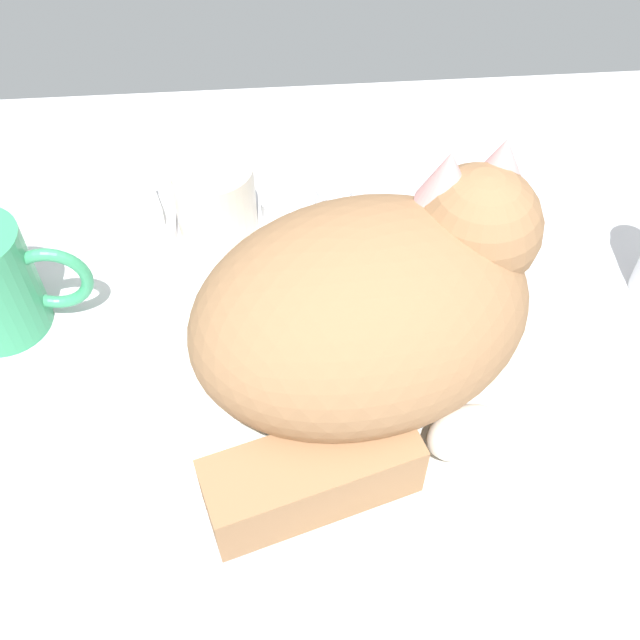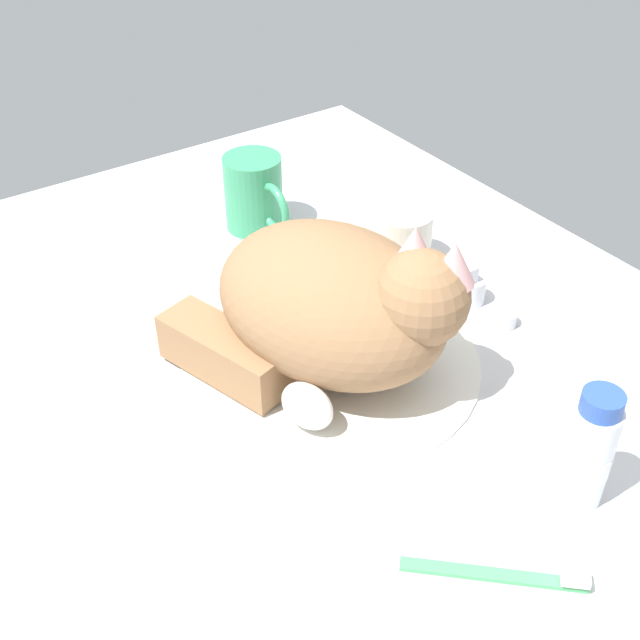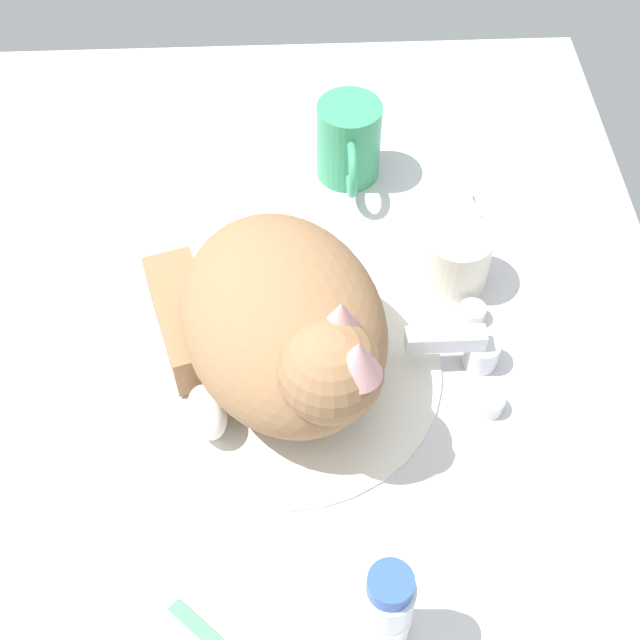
# 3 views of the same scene
# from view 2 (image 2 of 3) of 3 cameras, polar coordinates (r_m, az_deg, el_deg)

# --- Properties ---
(ground_plane) EXTENTS (1.10, 0.83, 0.03)m
(ground_plane) POSITION_cam_2_polar(r_m,az_deg,el_deg) (0.87, 0.72, -3.79)
(ground_plane) COLOR silver
(sink_basin) EXTENTS (0.32, 0.32, 0.01)m
(sink_basin) POSITION_cam_2_polar(r_m,az_deg,el_deg) (0.85, 0.73, -2.86)
(sink_basin) COLOR silver
(sink_basin) RESTS_ON ground_plane
(faucet) EXTENTS (0.14, 0.10, 0.05)m
(faucet) POSITION_cam_2_polar(r_m,az_deg,el_deg) (0.94, 9.98, 2.19)
(faucet) COLOR silver
(faucet) RESTS_ON ground_plane
(cat) EXTENTS (0.29, 0.27, 0.17)m
(cat) POSITION_cam_2_polar(r_m,az_deg,el_deg) (0.80, 1.18, 1.09)
(cat) COLOR #936B47
(cat) RESTS_ON sink_basin
(coffee_mug) EXTENTS (0.12, 0.08, 0.10)m
(coffee_mug) POSITION_cam_2_polar(r_m,az_deg,el_deg) (1.06, -4.60, 8.84)
(coffee_mug) COLOR #389966
(coffee_mug) RESTS_ON ground_plane
(rinse_cup) EXTENTS (0.07, 0.07, 0.07)m
(rinse_cup) POSITION_cam_2_polar(r_m,az_deg,el_deg) (1.00, 5.75, 5.80)
(rinse_cup) COLOR silver
(rinse_cup) RESTS_ON ground_plane
(soap_dish) EXTENTS (0.09, 0.06, 0.01)m
(soap_dish) POSITION_cam_2_polar(r_m,az_deg,el_deg) (1.07, 3.06, 6.53)
(soap_dish) COLOR white
(soap_dish) RESTS_ON ground_plane
(soap_bar) EXTENTS (0.07, 0.06, 0.02)m
(soap_bar) POSITION_cam_2_polar(r_m,az_deg,el_deg) (1.06, 3.09, 7.36)
(soap_bar) COLOR white
(soap_bar) RESTS_ON soap_dish
(toothpaste_bottle) EXTENTS (0.04, 0.04, 0.12)m
(toothpaste_bottle) POSITION_cam_2_polar(r_m,az_deg,el_deg) (0.72, 18.34, -8.75)
(toothpaste_bottle) COLOR white
(toothpaste_bottle) RESTS_ON ground_plane
(toothbrush) EXTENTS (0.11, 0.12, 0.02)m
(toothbrush) POSITION_cam_2_polar(r_m,az_deg,el_deg) (0.69, 12.90, -16.98)
(toothbrush) COLOR #4CB266
(toothbrush) RESTS_ON ground_plane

